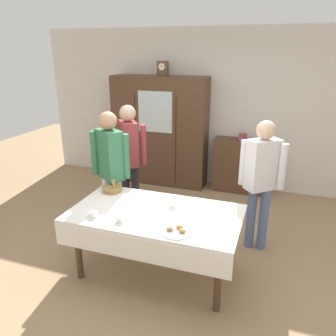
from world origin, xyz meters
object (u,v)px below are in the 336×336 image
Objects in this scene: book_stack at (243,137)px; tea_cup_far_left at (120,220)px; bread_basket at (112,189)px; spoon_front_edge at (191,205)px; dining_table at (154,222)px; wall_cabinet at (160,131)px; tea_cup_front_edge at (93,215)px; person_near_right_end at (129,152)px; mantel_clock at (163,68)px; spoon_center at (121,207)px; tea_cup_near_left at (172,205)px; bookshelf_low at (240,166)px; pastry_plate at (176,231)px; person_behind_table_right at (262,174)px; person_beside_shelf at (110,164)px.

book_stack is 3.03m from tea_cup_far_left.
bread_basket is 2.02× the size of spoon_front_edge.
dining_table is at bearing 48.83° from tea_cup_far_left.
wall_cabinet reaches higher than tea_cup_front_edge.
spoon_front_edge is 1.42m from person_near_right_end.
mantel_clock is 2.91m from spoon_center.
tea_cup_far_left reaches higher than spoon_front_edge.
tea_cup_near_left is 0.56m from spoon_center.
person_near_right_end is (-1.13, 0.83, 0.25)m from spoon_front_edge.
person_near_right_end is at bearing 100.85° from tea_cup_front_edge.
bread_basket is at bearing -84.26° from wall_cabinet.
book_stack is at bearing 80.26° from tea_cup_near_left.
bread_basket reaches higher than dining_table.
bookshelf_low reaches higher than pastry_plate.
bread_basket is 0.15× the size of person_behind_table_right.
mantel_clock reaches higher than person_beside_shelf.
tea_cup_near_left is 0.46× the size of pastry_plate.
pastry_plate is (1.17, -2.87, -1.28)m from mantel_clock.
bread_basket is 0.44m from spoon_center.
tea_cup_near_left is 0.54× the size of bread_basket.
pastry_plate is at bearing -37.38° from person_beside_shelf.
person_beside_shelf is (-1.36, -2.05, 0.05)m from book_stack.
dining_table is 2.72m from book_stack.
dining_table is 0.45m from pastry_plate.
bookshelf_low is 4.20× the size of book_stack.
spoon_center is (-0.72, 0.30, -0.01)m from pastry_plate.
tea_cup_far_left is 0.08× the size of person_near_right_end.
spoon_center is at bearing -161.15° from tea_cup_near_left.
dining_table is 1.92× the size of bookshelf_low.
pastry_plate is at bearing -67.80° from mantel_clock.
person_behind_table_right is at bearing 41.44° from spoon_front_edge.
bookshelf_low is 3.14m from tea_cup_front_edge.
person_beside_shelf reaches higher than book_stack.
tea_cup_near_left is at bearing -99.74° from book_stack.
wall_cabinet is 2.25m from bread_basket.
wall_cabinet is 1.08m from mantel_clock.
bookshelf_low is 2.61m from bread_basket.
bookshelf_low is 7.73× the size of spoon_center.
wall_cabinet is 2.00m from person_beside_shelf.
tea_cup_near_left reaches higher than dining_table.
tea_cup_near_left is at bearing -140.13° from person_behind_table_right.
person_beside_shelf is (-0.94, 0.39, 0.23)m from tea_cup_near_left.
mantel_clock is at bearing 137.35° from person_behind_table_right.
tea_cup_far_left and tea_cup_front_edge have the same top height.
wall_cabinet is 2.95m from tea_cup_far_left.
person_beside_shelf is at bearing -89.03° from mantel_clock.
person_beside_shelf is at bearing 119.58° from bread_basket.
dining_table is 2.70m from bookshelf_low.
tea_cup_near_left is (0.97, -2.39, -1.27)m from mantel_clock.
wall_cabinet is 2.59m from spoon_front_edge.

